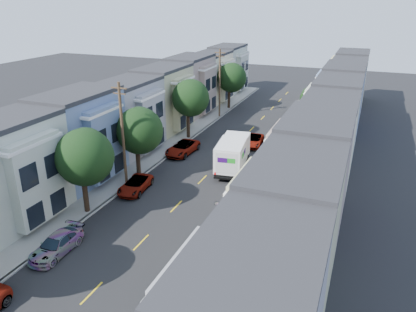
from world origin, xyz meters
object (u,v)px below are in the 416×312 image
utility_pole_near (123,136)px  parked_right_c (277,143)px  tree_b (84,157)px  parked_left_c (135,185)px  tree_e (231,78)px  parked_right_a (177,284)px  utility_pole_far (220,83)px  fedex_truck (233,153)px  tree_d (190,98)px  parked_left_d (183,148)px  lead_sedan (253,141)px  tree_far_r (310,99)px  tree_c (139,131)px  parked_right_b (217,226)px  parked_right_d (294,118)px  parked_left_b (57,245)px

utility_pole_near → parked_right_c: size_ratio=2.19×
parked_right_c → tree_b: bearing=-117.0°
utility_pole_near → parked_left_c: utility_pole_near is taller
tree_e → parked_right_a: (11.20, -43.21, -4.44)m
utility_pole_far → fedex_truck: utility_pole_far is taller
tree_d → parked_left_d: bearing=-75.5°
lead_sedan → parked_right_c: bearing=1.4°
tree_far_r → parked_left_d: bearing=-124.9°
tree_c → parked_left_d: tree_c is taller
parked_right_b → parked_right_d: parked_right_b is taller
utility_pole_near → lead_sedan: size_ratio=2.17×
tree_b → tree_d: size_ratio=0.97×
tree_c → parked_left_c: bearing=-67.9°
parked_left_b → parked_left_c: bearing=88.8°
utility_pole_far → parked_left_d: size_ratio=1.92×
tree_d → parked_left_b: tree_d is taller
lead_sedan → parked_left_b: bearing=-110.8°
utility_pole_near → parked_left_c: 4.78m
utility_pole_near → parked_left_c: (1.40, -0.67, -4.52)m
lead_sedan → parked_right_b: parked_right_b is taller
tree_e → parked_left_b: (1.40, -42.64, -4.40)m
lead_sedan → parked_right_a: 27.67m
parked_right_a → parked_left_d: bearing=118.7°
tree_b → parked_right_c: bearing=62.7°
parked_right_c → parked_left_c: bearing=-120.2°
tree_d → parked_left_d: 7.24m
utility_pole_far → parked_right_c: size_ratio=2.19×
utility_pole_far → parked_left_d: utility_pole_far is taller
parked_right_b → parked_right_d: size_ratio=1.19×
tree_d → utility_pole_near: (0.00, -15.21, -0.18)m
tree_e → parked_right_a: bearing=-75.5°
parked_left_c → parked_right_b: (9.80, -4.14, 0.11)m
tree_b → tree_c: (0.00, 8.48, -0.32)m
tree_b → tree_e: bearing=90.0°
tree_c → parked_left_c: (1.40, -3.45, -4.16)m
lead_sedan → parked_right_c: (2.90, 0.40, -0.01)m
parked_right_b → parked_right_a: bearing=-95.1°
tree_b → utility_pole_far: (0.00, 31.70, 0.05)m
parked_left_b → parked_right_a: 9.82m
lead_sedan → tree_b: bearing=-117.8°
tree_d → parked_left_b: (1.40, -26.56, -4.66)m
lead_sedan → parked_left_b: size_ratio=1.03×
tree_d → parked_right_b: bearing=-60.8°
tree_c → parked_right_a: (11.20, -14.70, -4.15)m
utility_pole_near → parked_right_b: utility_pole_near is taller
tree_b → parked_left_d: size_ratio=1.44×
parked_right_c → parked_right_d: bearing=90.3°
parked_right_a → parked_right_c: parked_right_a is taller
parked_right_c → utility_pole_far: bearing=138.5°
tree_b → parked_left_d: bearing=84.8°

